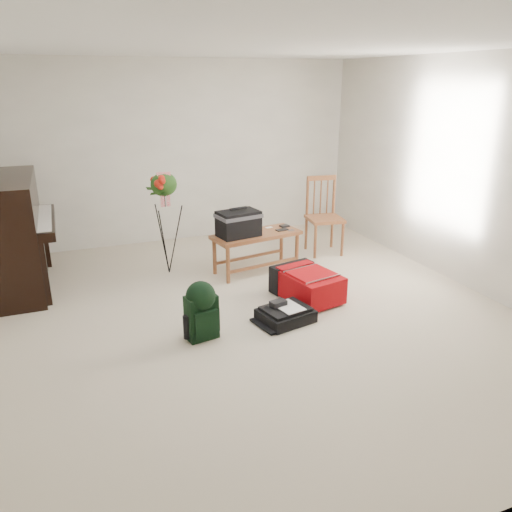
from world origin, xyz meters
name	(u,v)px	position (x,y,z in m)	size (l,w,h in m)	color
floor	(254,314)	(0.00, 0.00, 0.00)	(5.00, 5.50, 0.01)	beige
ceiling	(254,44)	(0.00, 0.00, 2.50)	(5.00, 5.50, 0.01)	white
wall_back	(183,152)	(0.00, 2.75, 1.25)	(5.00, 0.04, 2.50)	silver
wall_right	(467,173)	(2.50, 0.00, 1.25)	(0.04, 5.50, 2.50)	silver
piano	(15,237)	(-2.19, 1.60, 0.60)	(0.71, 1.50, 1.25)	black
bench	(243,226)	(0.30, 1.12, 0.58)	(1.13, 0.60, 0.82)	brown
dining_chair	(323,216)	(1.56, 1.45, 0.49)	(0.50, 0.50, 1.01)	brown
red_suitcase	(305,283)	(0.66, 0.20, 0.16)	(0.62, 0.81, 0.31)	#B20807
black_duffel	(285,314)	(0.23, -0.25, 0.07)	(0.56, 0.48, 0.20)	black
green_backpack	(201,308)	(-0.62, -0.28, 0.30)	(0.30, 0.28, 0.55)	black
flower_stand	(166,224)	(-0.55, 1.45, 0.61)	(0.42, 0.42, 1.26)	black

